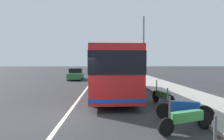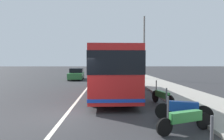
% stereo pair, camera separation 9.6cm
% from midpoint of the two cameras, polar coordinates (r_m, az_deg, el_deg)
% --- Properties ---
extents(ground_plane, '(220.00, 220.00, 0.00)m').
position_cam_midpoint_polar(ground_plane, '(8.31, -14.05, -13.77)').
color(ground_plane, '#2D2D30').
extents(sidewalk_curb, '(110.00, 3.60, 0.14)m').
position_cam_midpoint_polar(sidewalk_curb, '(18.70, 15.01, -4.64)').
color(sidewalk_curb, '#9E998E').
rests_on(sidewalk_curb, ground).
extents(lane_divider_line, '(110.00, 0.16, 0.01)m').
position_cam_midpoint_polar(lane_divider_line, '(18.03, -7.10, -5.04)').
color(lane_divider_line, silver).
rests_on(lane_divider_line, ground).
extents(coach_bus, '(10.53, 2.80, 3.15)m').
position_cam_midpoint_polar(coach_bus, '(13.34, -0.02, 0.32)').
color(coach_bus, red).
rests_on(coach_bus, ground).
extents(motorcycle_nearest_curb, '(0.83, 2.09, 1.24)m').
position_cam_midpoint_polar(motorcycle_nearest_curb, '(6.70, 21.84, -13.76)').
color(motorcycle_nearest_curb, black).
rests_on(motorcycle_nearest_curb, ground).
extents(motorcycle_by_tree, '(0.74, 2.05, 1.28)m').
position_cam_midpoint_polar(motorcycle_by_tree, '(7.89, 21.24, -11.07)').
color(motorcycle_by_tree, black).
rests_on(motorcycle_by_tree, ground).
extents(motorcycle_mid_row, '(2.21, 0.59, 1.28)m').
position_cam_midpoint_polar(motorcycle_mid_row, '(10.46, 15.38, -7.76)').
color(motorcycle_mid_row, black).
rests_on(motorcycle_mid_row, ground).
extents(car_far_distant, '(4.69, 2.10, 1.53)m').
position_cam_midpoint_polar(car_far_distant, '(25.75, -10.77, -1.29)').
color(car_far_distant, '#2D7238').
rests_on(car_far_distant, ground).
extents(car_oncoming, '(4.64, 1.86, 1.49)m').
position_cam_midpoint_polar(car_oncoming, '(39.88, -0.69, -0.04)').
color(car_oncoming, red).
rests_on(car_oncoming, ground).
extents(car_behind_bus, '(4.65, 1.93, 1.59)m').
position_cam_midpoint_polar(car_behind_bus, '(55.24, -0.59, 0.66)').
color(car_behind_bus, black).
rests_on(car_behind_bus, ground).
extents(utility_pole, '(0.23, 0.23, 8.56)m').
position_cam_midpoint_polar(utility_pole, '(25.71, 9.92, 6.66)').
color(utility_pole, slate).
rests_on(utility_pole, ground).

